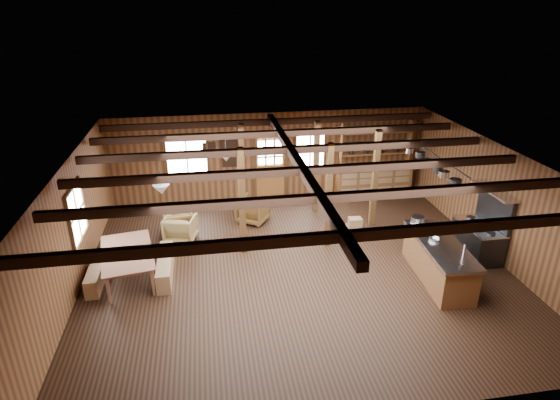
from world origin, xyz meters
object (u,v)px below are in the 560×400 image
dining_table (130,265)px  armchair_b (253,210)px  armchair_a (178,222)px  armchair_c (181,228)px  commercial_range (481,234)px  kitchen_island (439,260)px

dining_table → armchair_b: (3.15, 2.55, 0.02)m
dining_table → armchair_a: 2.31m
armchair_a → armchair_c: (0.09, -0.38, 0.00)m
armchair_a → armchair_b: (2.14, 0.47, 0.01)m
armchair_a → dining_table: bearing=55.2°
armchair_a → armchair_b: size_ratio=0.96×
commercial_range → armchair_b: (-5.40, 2.89, -0.22)m
kitchen_island → armchair_a: bearing=155.3°
armchair_a → kitchen_island: bearing=142.5°
commercial_range → dining_table: commercial_range is taller
dining_table → commercial_range: bearing=-102.4°
armchair_a → armchair_c: bearing=94.8°
commercial_range → armchair_b: size_ratio=2.18×
kitchen_island → dining_table: size_ratio=1.27×
kitchen_island → dining_table: kitchen_island is taller
armchair_b → commercial_range: bearing=-175.1°
commercial_range → dining_table: bearing=177.7°
dining_table → armchair_b: armchair_b is taller
armchair_c → armchair_b: bearing=-142.6°
commercial_range → armchair_a: commercial_range is taller
armchair_c → armchair_a: bearing=-61.0°
commercial_range → armchair_c: bearing=164.6°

